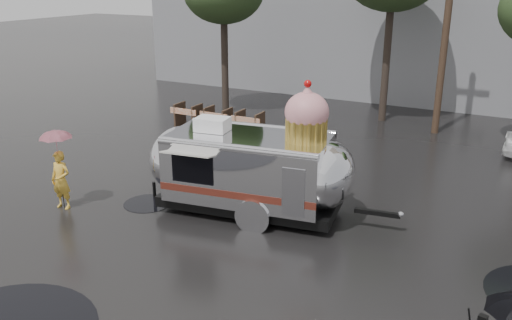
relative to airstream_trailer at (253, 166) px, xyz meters
The scene contains 7 objects.
ground 3.80m from the airstream_trailer, 82.76° to the right, with size 120.00×120.00×0.00m, color black.
puddles 4.86m from the airstream_trailer, 76.03° to the right, with size 12.27×9.22×0.01m.
utility_pole 11.36m from the airstream_trailer, 74.28° to the left, with size 1.60×0.28×9.00m.
barricade_row 8.26m from the airstream_trailer, 128.40° to the left, with size 4.30×0.80×1.00m.
airstream_trailer is the anchor object (origin of this frame).
person_left 5.36m from the airstream_trailer, 155.31° to the right, with size 0.60×0.40×1.66m, color yellow.
umbrella_pink 5.37m from the airstream_trailer, 155.31° to the right, with size 1.09×1.09×2.30m.
Camera 1 is at (6.06, -8.55, 6.28)m, focal length 38.00 mm.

